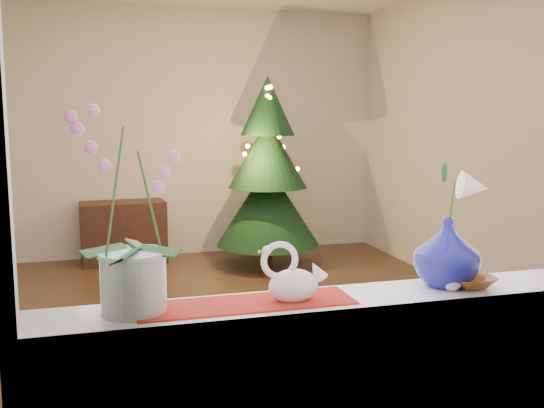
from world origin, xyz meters
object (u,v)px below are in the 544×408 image
(swan, at_px, (293,273))
(amber_dish, at_px, (470,282))
(blue_vase, at_px, (447,247))
(side_table, at_px, (123,232))
(orchid_pot, at_px, (131,211))
(paperweight, at_px, (452,282))
(xmas_tree, at_px, (268,173))

(swan, distance_m, amber_dish, 0.66)
(swan, relative_size, blue_vase, 0.80)
(amber_dish, bearing_deg, side_table, 102.70)
(orchid_pot, xyz_separation_m, paperweight, (1.07, -0.06, -0.28))
(paperweight, relative_size, xmas_tree, 0.03)
(blue_vase, height_order, paperweight, blue_vase)
(paperweight, bearing_deg, orchid_pot, 176.71)
(swan, relative_size, xmas_tree, 0.12)
(orchid_pot, bearing_deg, blue_vase, 0.17)
(side_table, bearing_deg, xmas_tree, -25.56)
(blue_vase, bearing_deg, orchid_pot, -179.83)
(side_table, bearing_deg, swan, -89.55)
(amber_dish, bearing_deg, swan, 179.36)
(orchid_pot, xyz_separation_m, blue_vase, (1.09, 0.00, -0.18))
(swan, xyz_separation_m, blue_vase, (0.58, 0.03, 0.04))
(orchid_pot, distance_m, side_table, 4.70)
(blue_vase, height_order, xmas_tree, xmas_tree)
(orchid_pot, relative_size, blue_vase, 2.25)
(amber_dish, bearing_deg, orchid_pot, 178.32)
(orchid_pot, height_order, blue_vase, orchid_pot)
(amber_dish, bearing_deg, paperweight, -162.67)
(xmas_tree, distance_m, side_table, 1.66)
(orchid_pot, distance_m, amber_dish, 1.20)
(xmas_tree, bearing_deg, side_table, 158.82)
(orchid_pot, height_order, side_table, orchid_pot)
(paperweight, height_order, side_table, paperweight)
(swan, height_order, blue_vase, blue_vase)
(orchid_pot, relative_size, xmas_tree, 0.33)
(amber_dish, height_order, xmas_tree, xmas_tree)
(xmas_tree, height_order, side_table, xmas_tree)
(swan, height_order, paperweight, swan)
(paperweight, relative_size, amber_dish, 0.44)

